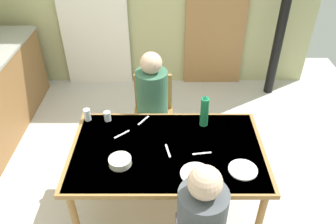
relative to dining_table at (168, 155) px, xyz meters
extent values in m
plane|color=beige|center=(-0.23, 0.13, -0.67)|extent=(5.75, 5.75, 0.00)
cube|color=olive|center=(0.63, 2.26, 0.33)|extent=(0.80, 0.05, 2.00)
cube|color=#9F703A|center=(0.00, 0.00, 0.05)|extent=(1.53, 0.94, 0.04)
cube|color=#E59F98|center=(0.00, 0.00, 0.06)|extent=(1.47, 0.90, 0.00)
cylinder|color=#9F703A|center=(-0.70, -0.40, -0.32)|extent=(0.06, 0.06, 0.69)
cylinder|color=#9F703A|center=(0.70, -0.40, -0.32)|extent=(0.06, 0.06, 0.69)
cylinder|color=#9F703A|center=(-0.70, 0.40, -0.32)|extent=(0.06, 0.06, 0.69)
cylinder|color=#9F703A|center=(0.70, 0.40, -0.32)|extent=(0.06, 0.06, 0.69)
cube|color=#9F703A|center=(-0.15, 0.75, -0.22)|extent=(0.40, 0.40, 0.04)
cube|color=#9F703A|center=(-0.15, 0.93, -0.01)|extent=(0.38, 0.04, 0.42)
cylinder|color=#9F703A|center=(0.02, 0.58, -0.46)|extent=(0.04, 0.04, 0.41)
cylinder|color=#9F703A|center=(-0.32, 0.58, -0.46)|extent=(0.04, 0.04, 0.41)
cylinder|color=#9F703A|center=(0.02, 0.92, -0.46)|extent=(0.04, 0.04, 0.41)
cylinder|color=#9F703A|center=(-0.32, 0.92, -0.46)|extent=(0.04, 0.04, 0.41)
cylinder|color=#4C5156|center=(0.21, -0.70, 0.10)|extent=(0.30, 0.30, 0.52)
sphere|color=beige|center=(0.21, -0.70, 0.45)|extent=(0.20, 0.20, 0.20)
cube|color=#3A6656|center=(-0.15, 0.59, -0.16)|extent=(0.30, 0.22, 0.12)
cylinder|color=#38664C|center=(-0.15, 0.70, 0.10)|extent=(0.30, 0.30, 0.52)
sphere|color=beige|center=(-0.15, 0.70, 0.45)|extent=(0.20, 0.20, 0.20)
cylinder|color=#217E4A|center=(0.31, 0.31, 0.20)|extent=(0.07, 0.07, 0.27)
cone|color=#168255|center=(0.31, 0.31, 0.35)|extent=(0.05, 0.05, 0.04)
cylinder|color=silver|center=(-0.35, -0.17, 0.09)|extent=(0.17, 0.17, 0.05)
cylinder|color=white|center=(0.21, -0.27, 0.07)|extent=(0.23, 0.23, 0.01)
cylinder|color=white|center=(0.55, -0.23, 0.07)|extent=(0.21, 0.21, 0.01)
cylinder|color=silver|center=(-0.70, 0.38, 0.12)|extent=(0.06, 0.06, 0.11)
cylinder|color=silver|center=(-0.52, 0.37, 0.11)|extent=(0.06, 0.06, 0.09)
cube|color=silver|center=(-0.21, 0.36, 0.07)|extent=(0.10, 0.13, 0.00)
cube|color=silver|center=(0.00, -0.02, 0.07)|extent=(0.05, 0.15, 0.00)
cube|color=silver|center=(-0.38, 0.18, 0.07)|extent=(0.12, 0.11, 0.00)
cube|color=silver|center=(0.27, -0.05, 0.07)|extent=(0.15, 0.04, 0.00)
camera|label=1|loc=(0.00, -1.93, 1.84)|focal=35.41mm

